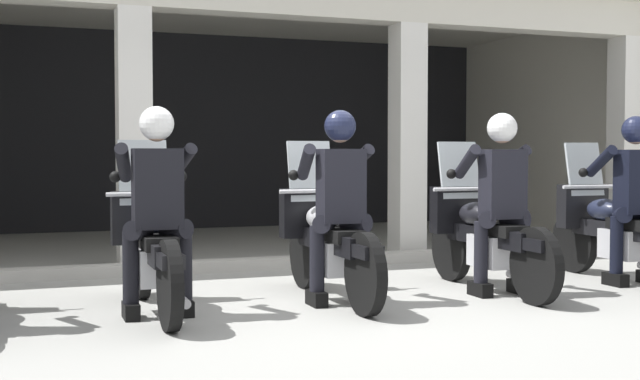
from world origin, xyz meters
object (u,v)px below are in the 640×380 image
motorcycle_left (152,247)px  motorcycle_center (327,240)px  motorcycle_far_right (613,229)px  police_officer_right (501,188)px  motorcycle_right (483,235)px  police_officer_far_right (634,185)px  police_officer_left (157,193)px  police_officer_center (339,190)px

motorcycle_left → motorcycle_center: (1.48, 0.03, 0.00)m
motorcycle_left → motorcycle_far_right: 4.45m
police_officer_right → motorcycle_far_right: size_ratio=0.78×
motorcycle_far_right → motorcycle_right: bearing=-177.2°
motorcycle_left → police_officer_far_right: police_officer_far_right is taller
motorcycle_center → police_officer_right: size_ratio=1.29×
motorcycle_center → motorcycle_right: same height
police_officer_left → motorcycle_far_right: 4.48m
motorcycle_right → police_officer_left: bearing=-174.4°
police_officer_left → police_officer_far_right: 4.45m
motorcycle_left → police_officer_left: bearing=-90.1°
police_officer_left → police_officer_right: bearing=-0.3°
motorcycle_right → motorcycle_far_right: size_ratio=1.00×
police_officer_right → motorcycle_center: bearing=167.6°
police_officer_left → motorcycle_right: bearing=5.1°
police_officer_left → police_officer_center: same height
motorcycle_far_right → police_officer_center: bearing=-174.0°
motorcycle_center → motorcycle_right: bearing=-7.7°
police_officer_left → police_officer_far_right: (4.45, 0.03, 0.00)m
motorcycle_far_right → police_officer_far_right: police_officer_far_right is taller
police_officer_far_right → police_officer_center: bearing=-179.5°
motorcycle_left → motorcycle_right: size_ratio=1.00×
police_officer_center → police_officer_far_right: size_ratio=1.00×
police_officer_center → motorcycle_right: 1.56m
police_officer_left → police_officer_right: same height
police_officer_right → police_officer_far_right: (1.48, 0.06, 0.00)m
police_officer_left → police_officer_right: 2.96m
motorcycle_far_right → police_officer_left: bearing=-175.4°
motorcycle_right → police_officer_center: bearing=-170.7°
motorcycle_right → police_officer_far_right: bearing=-7.9°
motorcycle_center → police_officer_center: size_ratio=1.29×
motorcycle_center → police_officer_right: police_officer_right is taller
police_officer_center → motorcycle_far_right: police_officer_center is taller
police_officer_right → police_officer_center: bearing=178.4°
police_officer_left → police_officer_center: (1.48, 0.03, 0.00)m
police_officer_far_right → motorcycle_far_right: bearing=90.2°
motorcycle_left → motorcycle_far_right: bearing=0.6°
police_officer_center → motorcycle_far_right: 3.01m
police_officer_left → police_officer_center: bearing=1.4°
police_officer_center → motorcycle_right: police_officer_center is taller
motorcycle_far_right → motorcycle_center: bearing=-179.5°
motorcycle_far_right → police_officer_far_right: size_ratio=1.29×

